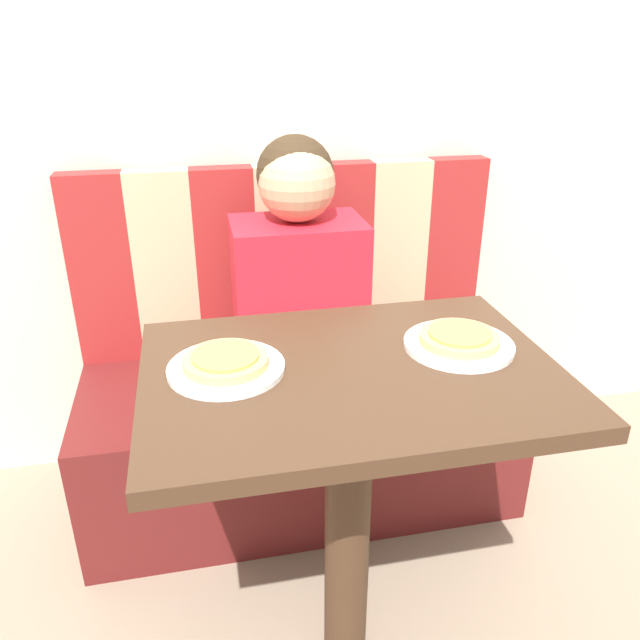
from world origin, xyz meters
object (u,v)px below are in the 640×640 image
object	(u,v)px
person	(298,268)
pizza_right	(459,337)
plate_left	(226,368)
plate_right	(459,345)
pizza_left	(226,360)

from	to	relation	value
person	pizza_right	bearing A→B (deg)	-66.85
plate_left	pizza_right	xyz separation A→B (m)	(0.47, 0.00, 0.02)
plate_right	pizza_left	xyz separation A→B (m)	(-0.47, 0.00, 0.02)
plate_left	person	bearing A→B (deg)	66.85
person	plate_left	world-z (taller)	person
person	plate_left	size ratio (longest dim) A/B	3.12
person	plate_left	distance (m)	0.60
pizza_right	plate_right	bearing A→B (deg)	-165.96
plate_right	pizza_left	world-z (taller)	pizza_left
plate_left	plate_right	size ratio (longest dim) A/B	1.00
pizza_left	pizza_right	distance (m)	0.47
person	pizza_left	bearing A→B (deg)	-113.15
plate_left	pizza_right	bearing A→B (deg)	0.00
plate_right	plate_left	bearing A→B (deg)	180.00
plate_right	pizza_right	bearing A→B (deg)	14.04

